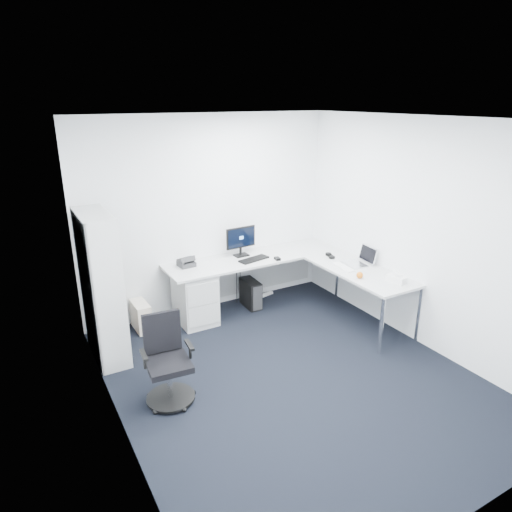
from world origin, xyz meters
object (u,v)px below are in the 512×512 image
l_desk (269,290)px  bookshelf (102,287)px  task_chair (168,362)px  laptop (355,256)px  monitor (241,241)px

l_desk → bookshelf: bookshelf is taller
bookshelf → task_chair: (0.34, -1.20, -0.41)m
task_chair → laptop: 2.91m
l_desk → bookshelf: 2.23m
l_desk → laptop: 1.25m
laptop → task_chair: bearing=-162.9°
monitor → task_chair: bearing=-138.8°
l_desk → monitor: 0.78m
laptop → l_desk: bearing=154.7°
task_chair → monitor: 2.40m
l_desk → bookshelf: (-2.17, 0.05, 0.48)m
monitor → laptop: monitor is taller
l_desk → laptop: (0.98, -0.59, 0.50)m
task_chair → laptop: bearing=16.4°
bookshelf → task_chair: bearing=-74.3°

